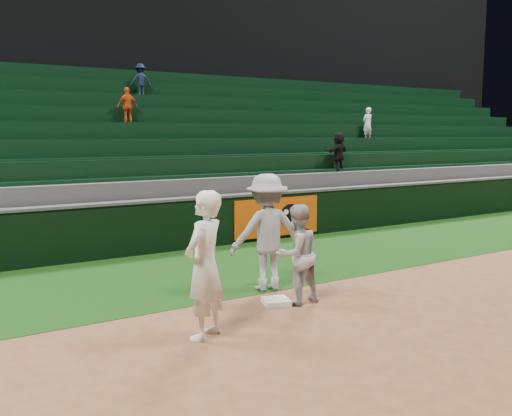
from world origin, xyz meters
The scene contains 9 objects.
ground centered at (0.00, 0.00, 0.00)m, with size 70.00×70.00×0.00m, color brown.
foul_grass centered at (0.00, 3.00, 0.00)m, with size 36.00×4.20×0.01m, color black.
upper_deck centered at (0.00, 17.45, 6.00)m, with size 40.00×12.00×12.00m, color black.
first_base centered at (-0.28, 0.28, 0.05)m, with size 0.41×0.41×0.09m, color white.
first_baseman centered at (-1.96, -0.46, 1.01)m, with size 0.74×0.48×2.02m, color white.
baserunner centered at (0.03, 0.14, 0.82)m, with size 0.79×0.62×1.63m, color #ACAEB7.
base_coach centered at (0.08, 1.10, 1.04)m, with size 1.33×0.77×2.06m, color #999BA6.
field_wall centered at (0.03, 5.20, 0.63)m, with size 36.00×0.45×1.25m.
stadium_seating centered at (0.00, 8.97, 1.70)m, with size 36.00×5.95×4.94m.
Camera 1 is at (-5.38, -7.15, 2.75)m, focal length 40.00 mm.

